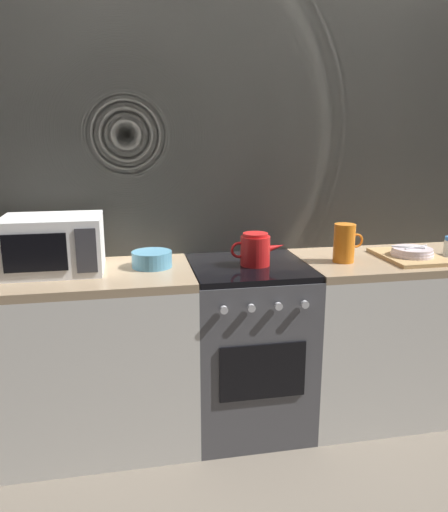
{
  "coord_description": "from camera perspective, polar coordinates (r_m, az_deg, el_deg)",
  "views": [
    {
      "loc": [
        -0.59,
        -2.37,
        1.54
      ],
      "look_at": [
        -0.13,
        0.0,
        0.95
      ],
      "focal_mm": 34.51,
      "sensor_mm": 36.0,
      "label": 1
    }
  ],
  "objects": [
    {
      "name": "counter_right",
      "position": [
        3.0,
        19.9,
        -8.4
      ],
      "size": [
        1.2,
        0.6,
        0.9
      ],
      "color": "silver",
      "rests_on": "ground_plane"
    },
    {
      "name": "dish_pile",
      "position": [
        2.81,
        20.83,
        0.17
      ],
      "size": [
        0.3,
        0.4,
        0.07
      ],
      "color": "tan",
      "rests_on": "counter_right"
    },
    {
      "name": "mixing_bowl",
      "position": [
        2.49,
        -8.35,
        -0.37
      ],
      "size": [
        0.2,
        0.2,
        0.08
      ],
      "primitive_type": "cylinder",
      "color": "teal",
      "rests_on": "counter_left"
    },
    {
      "name": "pitcher",
      "position": [
        2.62,
        13.79,
        1.48
      ],
      "size": [
        0.16,
        0.11,
        0.2
      ],
      "color": "orange",
      "rests_on": "counter_right"
    },
    {
      "name": "back_wall",
      "position": [
        2.77,
        1.37,
        6.72
      ],
      "size": [
        3.6,
        0.05,
        2.4
      ],
      "color": "#B2AD9E",
      "rests_on": "ground_plane"
    },
    {
      "name": "microwave",
      "position": [
        2.49,
        -19.18,
        1.29
      ],
      "size": [
        0.46,
        0.35,
        0.27
      ],
      "color": "white",
      "rests_on": "counter_left"
    },
    {
      "name": "kettle",
      "position": [
        2.49,
        3.66,
        0.76
      ],
      "size": [
        0.28,
        0.15,
        0.17
      ],
      "color": "red",
      "rests_on": "stove_unit"
    },
    {
      "name": "ground_plane",
      "position": [
        2.89,
        2.67,
        -18.51
      ],
      "size": [
        8.0,
        8.0,
        0.0
      ],
      "primitive_type": "plane",
      "color": "#6B6054"
    },
    {
      "name": "counter_left",
      "position": [
        2.63,
        -17.09,
        -11.44
      ],
      "size": [
        1.2,
        0.6,
        0.9
      ],
      "color": "silver",
      "rests_on": "ground_plane"
    },
    {
      "name": "stove_unit",
      "position": [
        2.67,
        2.78,
        -10.36
      ],
      "size": [
        0.6,
        0.63,
        0.9
      ],
      "color": "#4C4C51",
      "rests_on": "ground_plane"
    }
  ]
}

